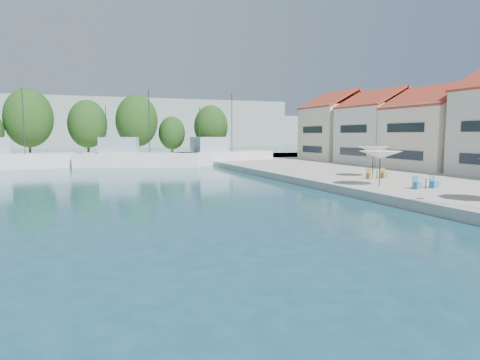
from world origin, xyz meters
name	(u,v)px	position (x,y,z in m)	size (l,w,h in m)	color
quay_right	(445,175)	(22.00, 30.00, 0.30)	(32.00, 92.00, 0.60)	#A5A195
quay_far	(98,160)	(-8.00, 67.00, 0.30)	(90.00, 16.00, 0.60)	#A5A195
hill_west	(16,123)	(-30.00, 160.00, 8.00)	(180.00, 40.00, 16.00)	#909D93
hill_east	(202,130)	(40.00, 180.00, 6.00)	(140.00, 40.00, 12.00)	#909D93
building_04	(439,126)	(24.00, 33.00, 5.02)	(9.00, 8.80, 9.20)	#F3E0C2
building_05	(381,125)	(24.00, 42.00, 5.26)	(8.40, 8.80, 9.70)	silver
building_06	(339,125)	(24.00, 51.00, 5.50)	(9.00, 8.80, 10.20)	beige
trawler_02	(7,160)	(-18.90, 56.87, 1.07)	(16.53, 6.44, 10.20)	white
trawler_03	(135,159)	(-4.05, 54.88, 1.07)	(15.88, 7.76, 10.20)	silver
trawler_04	(221,157)	(7.77, 55.42, 1.07)	(15.16, 7.06, 10.20)	silver
tree_04	(28,118)	(-17.56, 70.13, 6.59)	(7.01, 7.01, 10.38)	#3F2B19
tree_05	(88,124)	(-9.25, 71.89, 5.82)	(6.11, 6.11, 9.05)	#3F2B19
tree_06	(137,121)	(-1.74, 70.12, 6.35)	(6.73, 6.73, 9.96)	#3F2B19
tree_07	(172,133)	(4.10, 70.68, 4.40)	(4.45, 4.45, 6.59)	#3F2B19
tree_08	(211,127)	(10.48, 69.06, 5.50)	(5.74, 5.74, 8.49)	#3F2B19
umbrella_white	(380,155)	(8.53, 22.73, 2.75)	(2.89, 2.89, 2.40)	black
umbrella_cream	(373,150)	(12.19, 28.17, 2.87)	(2.59, 2.59, 2.52)	black
cafe_table_02	(426,184)	(10.37, 20.42, 0.89)	(1.82, 0.70, 0.76)	black
cafe_table_03	(377,175)	(11.64, 26.91, 0.89)	(1.82, 0.70, 0.76)	black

